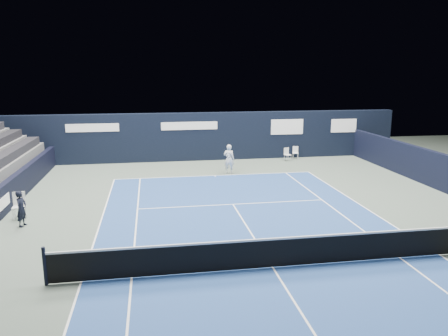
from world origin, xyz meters
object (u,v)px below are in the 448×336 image
Objects in this scene: tennis_net at (273,252)px; line_judge_chair at (19,204)px; folding_chair_back_b at (295,152)px; folding_chair_back_a at (287,152)px; tennis_player at (229,159)px.

line_judge_chair is at bearing 145.31° from tennis_net.
folding_chair_back_b is 16.97m from tennis_net.
folding_chair_back_a is 0.51× the size of tennis_player.
tennis_player is at bearing 85.92° from tennis_net.
folding_chair_back_a is 0.96m from folding_chair_back_b.
line_judge_chair is 0.63× the size of tennis_player.
folding_chair_back_a is 0.07× the size of tennis_net.
tennis_net is (8.68, -6.00, -0.09)m from line_judge_chair.
line_judge_chair is 11.45m from tennis_player.
tennis_net is (-6.03, -15.86, 0.04)m from folding_chair_back_b.
tennis_net is at bearing -41.02° from line_judge_chair.
tennis_net is at bearing -96.97° from folding_chair_back_b.
tennis_player is at bearing -162.96° from folding_chair_back_a.
line_judge_chair is at bearing -163.64° from folding_chair_back_a.
tennis_player is (-4.37, -2.99, 0.28)m from folding_chair_back_a.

